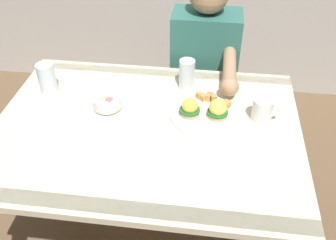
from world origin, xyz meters
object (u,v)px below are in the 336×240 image
dining_table (147,146)px  coffee_mug (263,109)px  water_glass_near (187,76)px  diner_person (204,70)px  fruit_bowl (107,102)px  fork (147,159)px  eggs_benedict_plate (205,111)px  water_glass_far (47,80)px

dining_table → coffee_mug: 0.49m
dining_table → coffee_mug: bearing=12.8°
dining_table → coffee_mug: (0.45, 0.10, 0.16)m
coffee_mug → water_glass_near: (-0.32, 0.19, 0.01)m
diner_person → fruit_bowl: bearing=-126.7°
coffee_mug → water_glass_near: water_glass_near is taller
water_glass_near → fruit_bowl: bearing=-147.5°
diner_person → fork: bearing=-101.9°
coffee_mug → diner_person: (-0.25, 0.50, -0.14)m
fork → diner_person: (0.16, 0.78, -0.09)m
water_glass_near → eggs_benedict_plate: bearing=-65.7°
fruit_bowl → coffee_mug: bearing=0.6°
water_glass_near → water_glass_far: 0.60m
dining_table → diner_person: diner_person is taller
coffee_mug → diner_person: bearing=116.5°
fruit_bowl → water_glass_far: bearing=162.2°
fruit_bowl → fork: size_ratio=0.94×
coffee_mug → water_glass_near: bearing=149.1°
eggs_benedict_plate → diner_person: (-0.02, 0.51, -0.12)m
dining_table → fruit_bowl: fruit_bowl is taller
water_glass_near → water_glass_far: water_glass_near is taller
fruit_bowl → water_glass_near: bearing=32.5°
water_glass_far → water_glass_near: bearing=10.0°
water_glass_near → fork: bearing=-101.5°
dining_table → fork: bearing=-78.8°
dining_table → fork: 0.21m
dining_table → fork: (0.04, -0.18, 0.11)m
dining_table → fork: size_ratio=9.35×
fruit_bowl → water_glass_near: water_glass_near is taller
fruit_bowl → coffee_mug: (0.63, 0.01, 0.02)m
eggs_benedict_plate → water_glass_far: bearing=172.0°
diner_person → coffee_mug: bearing=-63.5°
fruit_bowl → eggs_benedict_plate: bearing=-0.6°
dining_table → diner_person: bearing=71.5°
eggs_benedict_plate → fruit_bowl: size_ratio=2.25×
fruit_bowl → water_glass_far: (-0.29, 0.09, 0.03)m
fruit_bowl → fork: 0.35m
water_glass_near → diner_person: diner_person is taller
fruit_bowl → coffee_mug: coffee_mug is taller
fork → diner_person: size_ratio=0.11×
dining_table → water_glass_far: 0.52m
coffee_mug → fruit_bowl: bearing=-179.4°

